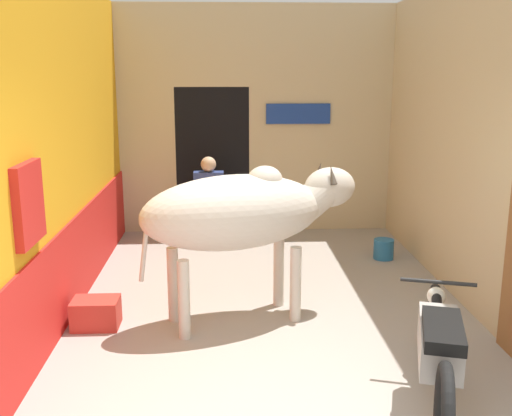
# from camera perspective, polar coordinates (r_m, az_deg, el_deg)

# --- Properties ---
(wall_left_shopfront) EXTENTS (0.25, 5.48, 3.34)m
(wall_left_shopfront) POSITION_cam_1_polar(r_m,az_deg,el_deg) (6.41, -17.95, 5.24)
(wall_left_shopfront) COLOR orange
(wall_left_shopfront) RESTS_ON ground_plane
(wall_back_with_doorway) EXTENTS (4.05, 0.93, 3.34)m
(wall_back_with_doorway) POSITION_cam_1_polar(r_m,az_deg,el_deg) (9.23, -1.76, 6.93)
(wall_back_with_doorway) COLOR #C6B289
(wall_back_with_doorway) RESTS_ON ground_plane
(wall_right_with_door) EXTENTS (0.22, 5.48, 3.34)m
(wall_right_with_door) POSITION_cam_1_polar(r_m,az_deg,el_deg) (6.66, 19.83, 5.69)
(wall_right_with_door) COLOR #C6B289
(wall_right_with_door) RESTS_ON ground_plane
(cow) EXTENTS (2.25, 1.28, 1.53)m
(cow) POSITION_cam_1_polar(r_m,az_deg,el_deg) (5.71, -1.16, -0.35)
(cow) COLOR beige
(cow) RESTS_ON ground_plane
(motorcycle_near) EXTENTS (0.78, 2.03, 0.81)m
(motorcycle_near) POSITION_cam_1_polar(r_m,az_deg,el_deg) (4.58, 17.02, -12.90)
(motorcycle_near) COLOR black
(motorcycle_near) RESTS_ON ground_plane
(shopkeeper_seated) EXTENTS (0.42, 0.34, 1.23)m
(shopkeeper_seated) POSITION_cam_1_polar(r_m,az_deg,el_deg) (8.48, -4.50, 0.93)
(shopkeeper_seated) COLOR brown
(shopkeeper_seated) RESTS_ON ground_plane
(plastic_stool) EXTENTS (0.30, 0.30, 0.41)m
(plastic_stool) POSITION_cam_1_polar(r_m,az_deg,el_deg) (8.67, -1.80, -1.60)
(plastic_stool) COLOR red
(plastic_stool) RESTS_ON ground_plane
(crate) EXTENTS (0.44, 0.32, 0.28)m
(crate) POSITION_cam_1_polar(r_m,az_deg,el_deg) (6.03, -15.00, -9.65)
(crate) COLOR red
(crate) RESTS_ON ground_plane
(bucket) EXTENTS (0.26, 0.26, 0.26)m
(bucket) POSITION_cam_1_polar(r_m,az_deg,el_deg) (8.00, 12.06, -3.85)
(bucket) COLOR #23669E
(bucket) RESTS_ON ground_plane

